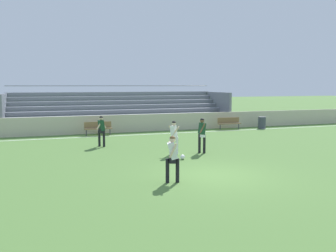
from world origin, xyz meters
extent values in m
plane|color=#517A38|center=(0.00, 0.00, 0.00)|extent=(160.00, 160.00, 0.00)
cube|color=white|center=(0.00, 11.71, 0.00)|extent=(44.00, 0.12, 0.01)
cube|color=beige|center=(0.00, 13.32, 0.62)|extent=(48.00, 0.16, 1.25)
cube|color=#9EA3AD|center=(-0.03, 14.51, 0.34)|extent=(17.27, 0.36, 0.08)
cube|color=slate|center=(-0.03, 14.31, 0.17)|extent=(17.27, 0.04, 0.34)
cube|color=#9EA3AD|center=(-0.03, 15.13, 0.68)|extent=(17.27, 0.36, 0.08)
cube|color=slate|center=(-0.03, 14.93, 0.51)|extent=(17.27, 0.04, 0.34)
cube|color=#9EA3AD|center=(-0.03, 15.75, 1.02)|extent=(17.27, 0.36, 0.08)
cube|color=slate|center=(-0.03, 15.55, 0.85)|extent=(17.27, 0.04, 0.34)
cube|color=#9EA3AD|center=(-0.03, 16.37, 1.36)|extent=(17.27, 0.36, 0.08)
cube|color=slate|center=(-0.03, 16.17, 1.19)|extent=(17.27, 0.04, 0.34)
cube|color=#9EA3AD|center=(-0.03, 16.99, 1.70)|extent=(17.27, 0.36, 0.08)
cube|color=slate|center=(-0.03, 16.79, 1.53)|extent=(17.27, 0.04, 0.34)
cube|color=#9EA3AD|center=(-0.03, 17.61, 2.04)|extent=(17.27, 0.36, 0.08)
cube|color=slate|center=(-0.03, 17.41, 1.87)|extent=(17.27, 0.04, 0.34)
cube|color=#9EA3AD|center=(-0.03, 18.22, 2.38)|extent=(17.27, 0.36, 0.08)
cube|color=slate|center=(-0.03, 18.02, 2.21)|extent=(17.27, 0.04, 0.34)
cube|color=#9EA3AD|center=(-0.03, 18.84, 2.72)|extent=(17.27, 0.36, 0.08)
cube|color=slate|center=(-0.03, 18.64, 2.55)|extent=(17.27, 0.04, 0.34)
cube|color=slate|center=(-8.57, 16.68, 1.36)|extent=(0.20, 4.69, 2.72)
cube|color=slate|center=(8.51, 16.68, 1.36)|extent=(0.20, 4.69, 2.72)
cylinder|color=slate|center=(-0.03, 19.09, 3.27)|extent=(17.27, 0.06, 0.06)
cube|color=olive|center=(-2.50, 12.27, 0.45)|extent=(1.80, 0.40, 0.06)
cube|color=olive|center=(-2.50, 12.45, 0.70)|extent=(1.80, 0.05, 0.40)
cylinder|color=#47474C|center=(-3.28, 12.27, 0.23)|extent=(0.07, 0.07, 0.45)
cylinder|color=#47474C|center=(-1.72, 12.27, 0.23)|extent=(0.07, 0.07, 0.45)
cube|color=olive|center=(7.32, 12.27, 0.45)|extent=(1.80, 0.40, 0.06)
cube|color=olive|center=(7.32, 12.45, 0.70)|extent=(1.80, 0.05, 0.40)
cylinder|color=#47474C|center=(6.54, 12.27, 0.23)|extent=(0.07, 0.07, 0.45)
cylinder|color=#47474C|center=(8.10, 12.27, 0.23)|extent=(0.07, 0.07, 0.45)
cylinder|color=#3D424C|center=(10.04, 12.12, 0.45)|extent=(0.59, 0.59, 0.90)
cylinder|color=black|center=(1.50, 4.17, 0.47)|extent=(0.13, 0.13, 0.94)
cylinder|color=black|center=(1.30, 4.32, 0.47)|extent=(0.13, 0.13, 0.94)
cube|color=white|center=(1.40, 4.25, 0.92)|extent=(0.23, 0.37, 0.24)
cube|color=#194228|center=(1.40, 4.25, 1.22)|extent=(0.30, 0.39, 0.58)
cylinder|color=brown|center=(1.34, 4.07, 1.25)|extent=(0.31, 0.08, 0.50)
cylinder|color=brown|center=(1.46, 4.43, 1.25)|extent=(0.31, 0.08, 0.50)
sphere|color=brown|center=(1.40, 4.25, 1.60)|extent=(0.21, 0.21, 0.21)
sphere|color=black|center=(1.40, 4.25, 1.62)|extent=(0.20, 0.20, 0.20)
cylinder|color=white|center=(-0.22, 4.28, 0.42)|extent=(0.13, 0.13, 0.85)
cylinder|color=white|center=(0.12, 4.34, 0.42)|extent=(0.13, 0.13, 0.85)
cube|color=white|center=(-0.05, 4.31, 0.83)|extent=(0.39, 0.42, 0.24)
cube|color=white|center=(-0.05, 4.31, 1.13)|extent=(0.45, 0.47, 0.58)
cylinder|color=beige|center=(-0.07, 4.52, 1.16)|extent=(0.33, 0.27, 0.47)
cylinder|color=beige|center=(-0.04, 4.10, 1.16)|extent=(0.33, 0.27, 0.47)
sphere|color=beige|center=(-0.05, 4.31, 1.51)|extent=(0.21, 0.21, 0.21)
sphere|color=black|center=(-0.05, 4.31, 1.53)|extent=(0.20, 0.20, 0.20)
cylinder|color=black|center=(-2.01, -0.43, 0.42)|extent=(0.13, 0.13, 0.84)
cylinder|color=black|center=(-1.67, -0.49, 0.42)|extent=(0.13, 0.13, 0.84)
cube|color=black|center=(-1.84, -0.46, 0.82)|extent=(0.31, 0.41, 0.24)
cube|color=white|center=(-1.84, -0.46, 1.12)|extent=(0.45, 0.47, 0.60)
cylinder|color=beige|center=(-1.79, -0.25, 1.16)|extent=(0.29, 0.15, 0.51)
cylinder|color=beige|center=(-1.90, -0.66, 1.16)|extent=(0.29, 0.15, 0.51)
sphere|color=beige|center=(-1.84, -0.46, 1.50)|extent=(0.21, 0.21, 0.21)
sphere|color=brown|center=(-1.84, -0.46, 1.52)|extent=(0.20, 0.20, 0.20)
cylinder|color=black|center=(-3.09, 7.86, 0.44)|extent=(0.13, 0.13, 0.88)
cylinder|color=black|center=(-2.87, 7.66, 0.44)|extent=(0.13, 0.13, 0.88)
cube|color=black|center=(-2.98, 7.76, 0.86)|extent=(0.29, 0.40, 0.24)
cube|color=#194228|center=(-2.98, 7.76, 1.16)|extent=(0.37, 0.43, 0.59)
cylinder|color=beige|center=(-2.85, 7.92, 1.20)|extent=(0.36, 0.15, 0.48)
cylinder|color=beige|center=(-3.10, 7.60, 1.20)|extent=(0.36, 0.15, 0.48)
sphere|color=beige|center=(-2.98, 7.76, 1.55)|extent=(0.21, 0.21, 0.21)
sphere|color=black|center=(-2.98, 7.76, 1.57)|extent=(0.20, 0.20, 0.20)
sphere|color=white|center=(-0.08, 3.09, 0.11)|extent=(0.22, 0.22, 0.22)
camera|label=1|loc=(-6.02, -12.02, 3.34)|focal=39.11mm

